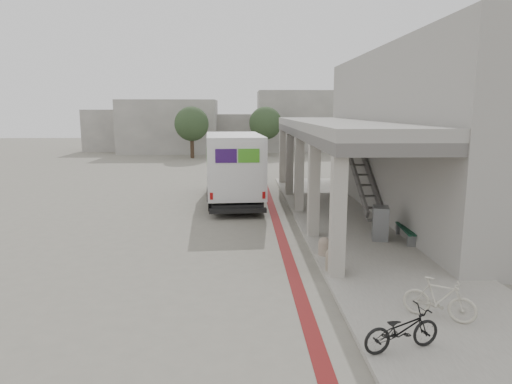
{
  "coord_description": "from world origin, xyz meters",
  "views": [
    {
      "loc": [
        -0.42,
        -15.02,
        4.48
      ],
      "look_at": [
        0.1,
        0.93,
        1.6
      ],
      "focal_mm": 32.0,
      "sensor_mm": 36.0,
      "label": 1
    }
  ],
  "objects_px": {
    "bench": "(407,232)",
    "bicycle_cream": "(439,299)",
    "utility_cabinet": "(380,223)",
    "bicycle_black": "(402,329)",
    "fedex_truck": "(233,166)"
  },
  "relations": [
    {
      "from": "utility_cabinet",
      "to": "bicycle_cream",
      "type": "relative_size",
      "value": 0.76
    },
    {
      "from": "bench",
      "to": "bicycle_cream",
      "type": "xyz_separation_m",
      "value": [
        -1.47,
        -5.87,
        0.15
      ]
    },
    {
      "from": "bench",
      "to": "bicycle_cream",
      "type": "height_order",
      "value": "bicycle_cream"
    },
    {
      "from": "bicycle_black",
      "to": "fedex_truck",
      "type": "bearing_deg",
      "value": -2.76
    },
    {
      "from": "utility_cabinet",
      "to": "bicycle_cream",
      "type": "bearing_deg",
      "value": -82.32
    },
    {
      "from": "bench",
      "to": "utility_cabinet",
      "type": "relative_size",
      "value": 1.61
    },
    {
      "from": "fedex_truck",
      "to": "bicycle_black",
      "type": "height_order",
      "value": "fedex_truck"
    },
    {
      "from": "utility_cabinet",
      "to": "bicycle_black",
      "type": "distance_m",
      "value": 7.46
    },
    {
      "from": "utility_cabinet",
      "to": "bicycle_black",
      "type": "height_order",
      "value": "utility_cabinet"
    },
    {
      "from": "fedex_truck",
      "to": "utility_cabinet",
      "type": "height_order",
      "value": "fedex_truck"
    },
    {
      "from": "bench",
      "to": "utility_cabinet",
      "type": "distance_m",
      "value": 0.95
    },
    {
      "from": "bench",
      "to": "bicycle_cream",
      "type": "bearing_deg",
      "value": -98.71
    },
    {
      "from": "fedex_truck",
      "to": "bicycle_cream",
      "type": "relative_size",
      "value": 5.38
    },
    {
      "from": "bicycle_black",
      "to": "bench",
      "type": "bearing_deg",
      "value": -36.42
    },
    {
      "from": "bicycle_cream",
      "to": "bench",
      "type": "bearing_deg",
      "value": 17.5
    }
  ]
}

